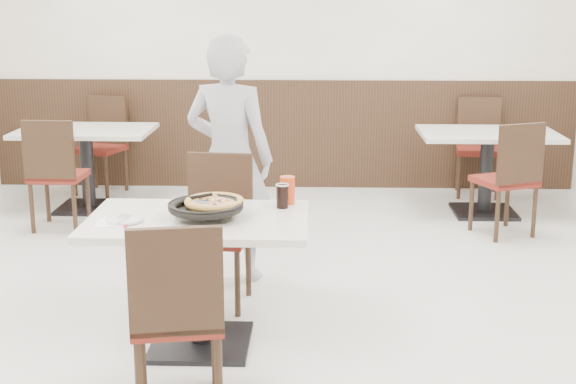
{
  "coord_description": "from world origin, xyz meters",
  "views": [
    {
      "loc": [
        0.35,
        -4.58,
        1.93
      ],
      "look_at": [
        0.19,
        -0.3,
        0.87
      ],
      "focal_mm": 50.0,
      "sensor_mm": 36.0,
      "label": 1
    }
  ],
  "objects_px": {
    "main_table": "(200,282)",
    "bg_chair_left_far": "(99,146)",
    "chair_near": "(177,313)",
    "bg_chair_left_near": "(59,173)",
    "chair_far": "(214,233)",
    "pizza_pan": "(206,211)",
    "bg_table_right": "(486,173)",
    "cola_glass": "(282,197)",
    "pizza": "(214,205)",
    "diner_person": "(229,159)",
    "side_plate": "(125,220)",
    "bg_chair_right_far": "(479,148)",
    "bg_table_left": "(88,169)",
    "bg_chair_right_near": "(504,178)",
    "red_cup": "(287,190)"
  },
  "relations": [
    {
      "from": "main_table",
      "to": "bg_chair_left_far",
      "type": "xyz_separation_m",
      "value": [
        -1.5,
        3.54,
        0.1
      ]
    },
    {
      "from": "chair_near",
      "to": "bg_chair_left_near",
      "type": "bearing_deg",
      "value": 106.8
    },
    {
      "from": "chair_far",
      "to": "bg_chair_left_near",
      "type": "xyz_separation_m",
      "value": [
        -1.53,
        1.69,
        0.0
      ]
    },
    {
      "from": "pizza_pan",
      "to": "bg_table_right",
      "type": "distance_m",
      "value": 3.64
    },
    {
      "from": "cola_glass",
      "to": "bg_chair_left_far",
      "type": "relative_size",
      "value": 0.14
    },
    {
      "from": "pizza_pan",
      "to": "bg_table_right",
      "type": "bearing_deg",
      "value": 54.04
    },
    {
      "from": "chair_near",
      "to": "pizza",
      "type": "xyz_separation_m",
      "value": [
        0.09,
        0.73,
        0.34
      ]
    },
    {
      "from": "diner_person",
      "to": "pizza_pan",
      "type": "bearing_deg",
      "value": 105.08
    },
    {
      "from": "main_table",
      "to": "side_plate",
      "type": "height_order",
      "value": "side_plate"
    },
    {
      "from": "bg_chair_left_near",
      "to": "bg_chair_right_far",
      "type": "xyz_separation_m",
      "value": [
        3.75,
        1.28,
        0.0
      ]
    },
    {
      "from": "cola_glass",
      "to": "diner_person",
      "type": "xyz_separation_m",
      "value": [
        -0.4,
        0.94,
        0.03
      ]
    },
    {
      "from": "main_table",
      "to": "bg_chair_right_far",
      "type": "distance_m",
      "value": 4.22
    },
    {
      "from": "chair_far",
      "to": "main_table",
      "type": "bearing_deg",
      "value": 95.27
    },
    {
      "from": "bg_chair_right_far",
      "to": "chair_near",
      "type": "bearing_deg",
      "value": 70.0
    },
    {
      "from": "diner_person",
      "to": "bg_table_right",
      "type": "distance_m",
      "value": 2.79
    },
    {
      "from": "bg_table_right",
      "to": "pizza_pan",
      "type": "bearing_deg",
      "value": -125.96
    },
    {
      "from": "chair_far",
      "to": "bg_table_left",
      "type": "relative_size",
      "value": 0.79
    },
    {
      "from": "diner_person",
      "to": "bg_table_left",
      "type": "bearing_deg",
      "value": -34.49
    },
    {
      "from": "bg_table_left",
      "to": "bg_table_right",
      "type": "distance_m",
      "value": 3.62
    },
    {
      "from": "pizza",
      "to": "cola_glass",
      "type": "xyz_separation_m",
      "value": [
        0.37,
        0.18,
        0.0
      ]
    },
    {
      "from": "chair_near",
      "to": "diner_person",
      "type": "xyz_separation_m",
      "value": [
        0.06,
        1.84,
        0.37
      ]
    },
    {
      "from": "cola_glass",
      "to": "pizza",
      "type": "bearing_deg",
      "value": -154.38
    },
    {
      "from": "diner_person",
      "to": "bg_table_left",
      "type": "height_order",
      "value": "diner_person"
    },
    {
      "from": "pizza",
      "to": "main_table",
      "type": "bearing_deg",
      "value": -153.3
    },
    {
      "from": "chair_near",
      "to": "cola_glass",
      "type": "height_order",
      "value": "chair_near"
    },
    {
      "from": "cola_glass",
      "to": "bg_chair_right_far",
      "type": "height_order",
      "value": "bg_chair_right_far"
    },
    {
      "from": "chair_near",
      "to": "chair_far",
      "type": "relative_size",
      "value": 1.0
    },
    {
      "from": "main_table",
      "to": "bg_table_left",
      "type": "xyz_separation_m",
      "value": [
        -1.46,
        2.93,
        0.0
      ]
    },
    {
      "from": "bg_chair_left_far",
      "to": "bg_chair_right_near",
      "type": "distance_m",
      "value": 3.9
    },
    {
      "from": "pizza",
      "to": "bg_table_left",
      "type": "relative_size",
      "value": 0.24
    },
    {
      "from": "chair_near",
      "to": "bg_table_left",
      "type": "distance_m",
      "value": 3.9
    },
    {
      "from": "pizza_pan",
      "to": "bg_chair_left_near",
      "type": "height_order",
      "value": "bg_chair_left_near"
    },
    {
      "from": "chair_far",
      "to": "side_plate",
      "type": "distance_m",
      "value": 0.86
    },
    {
      "from": "chair_far",
      "to": "cola_glass",
      "type": "xyz_separation_m",
      "value": [
        0.45,
        -0.4,
        0.34
      ]
    },
    {
      "from": "bg_table_left",
      "to": "bg_chair_left_near",
      "type": "height_order",
      "value": "bg_chair_left_near"
    },
    {
      "from": "chair_near",
      "to": "main_table",
      "type": "bearing_deg",
      "value": 79.67
    },
    {
      "from": "bg_chair_left_near",
      "to": "bg_table_right",
      "type": "bearing_deg",
      "value": 11.05
    },
    {
      "from": "bg_chair_right_far",
      "to": "diner_person",
      "type": "bearing_deg",
      "value": 55.7
    },
    {
      "from": "bg_chair_right_near",
      "to": "bg_chair_left_far",
      "type": "bearing_deg",
      "value": 137.29
    },
    {
      "from": "chair_far",
      "to": "cola_glass",
      "type": "relative_size",
      "value": 7.31
    },
    {
      "from": "pizza_pan",
      "to": "chair_near",
      "type": "bearing_deg",
      "value": -94.44
    },
    {
      "from": "cola_glass",
      "to": "red_cup",
      "type": "bearing_deg",
      "value": 75.94
    },
    {
      "from": "pizza",
      "to": "side_plate",
      "type": "xyz_separation_m",
      "value": [
        -0.47,
        -0.13,
        -0.05
      ]
    },
    {
      "from": "cola_glass",
      "to": "bg_chair_left_near",
      "type": "relative_size",
      "value": 0.14
    },
    {
      "from": "chair_far",
      "to": "bg_chair_left_near",
      "type": "relative_size",
      "value": 1.0
    },
    {
      "from": "side_plate",
      "to": "bg_chair_left_near",
      "type": "bearing_deg",
      "value": 115.42
    },
    {
      "from": "chair_far",
      "to": "bg_chair_right_far",
      "type": "height_order",
      "value": "same"
    },
    {
      "from": "chair_far",
      "to": "pizza",
      "type": "xyz_separation_m",
      "value": [
        0.08,
        -0.58,
        0.34
      ]
    },
    {
      "from": "main_table",
      "to": "red_cup",
      "type": "xyz_separation_m",
      "value": [
        0.48,
        0.32,
        0.45
      ]
    },
    {
      "from": "main_table",
      "to": "pizza_pan",
      "type": "xyz_separation_m",
      "value": [
        0.05,
        -0.02,
        0.42
      ]
    }
  ]
}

